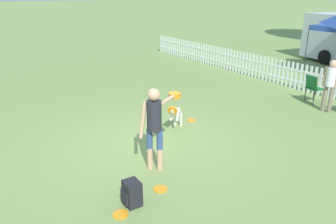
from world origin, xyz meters
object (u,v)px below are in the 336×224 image
(folding_chair_blue_left, at_px, (313,86))
(handler_person, at_px, (156,119))
(backpack_on_grass, at_px, (132,193))
(frisbee_near_handler, at_px, (191,120))
(spectator_standing, at_px, (331,81))
(frisbee_near_dog, at_px, (160,189))
(leaping_dog, at_px, (176,112))
(frisbee_midfield, at_px, (121,214))

(folding_chair_blue_left, bearing_deg, handler_person, 108.21)
(handler_person, distance_m, folding_chair_blue_left, 6.29)
(handler_person, relative_size, backpack_on_grass, 3.88)
(folding_chair_blue_left, bearing_deg, backpack_on_grass, 113.42)
(frisbee_near_handler, height_order, spectator_standing, spectator_standing)
(frisbee_near_dog, relative_size, folding_chair_blue_left, 0.28)
(leaping_dog, height_order, folding_chair_blue_left, folding_chair_blue_left)
(frisbee_near_handler, xyz_separation_m, frisbee_midfield, (2.62, -3.33, 0.00))
(handler_person, bearing_deg, backpack_on_grass, -93.96)
(handler_person, distance_m, backpack_on_grass, 1.50)
(handler_person, bearing_deg, spectator_standing, 46.87)
(frisbee_near_handler, distance_m, frisbee_near_dog, 3.39)
(frisbee_near_dog, bearing_deg, backpack_on_grass, -79.62)
(handler_person, height_order, frisbee_near_dog, handler_person)
(frisbee_near_handler, distance_m, folding_chair_blue_left, 4.22)
(handler_person, xyz_separation_m, frisbee_near_dog, (0.69, -0.33, -1.04))
(frisbee_near_dog, bearing_deg, handler_person, 154.19)
(handler_person, height_order, frisbee_near_handler, handler_person)
(frisbee_near_handler, bearing_deg, spectator_standing, 67.47)
(frisbee_near_dog, height_order, backpack_on_grass, backpack_on_grass)
(frisbee_near_handler, bearing_deg, folding_chair_blue_left, 78.86)
(backpack_on_grass, distance_m, spectator_standing, 6.88)
(handler_person, xyz_separation_m, leaping_dog, (-1.37, 1.39, -0.57))
(backpack_on_grass, bearing_deg, folding_chair_blue_left, 103.06)
(backpack_on_grass, xyz_separation_m, spectator_standing, (-0.92, 6.79, 0.70))
(frisbee_near_dog, distance_m, folding_chair_blue_left, 6.75)
(frisbee_midfield, xyz_separation_m, folding_chair_blue_left, (-1.81, 7.44, 0.52))
(handler_person, relative_size, folding_chair_blue_left, 1.89)
(backpack_on_grass, bearing_deg, frisbee_near_handler, 129.00)
(frisbee_near_handler, height_order, frisbee_midfield, same)
(frisbee_midfield, bearing_deg, backpack_on_grass, 117.61)
(frisbee_near_dog, bearing_deg, folding_chair_blue_left, 103.31)
(leaping_dog, bearing_deg, handler_person, 90.44)
(backpack_on_grass, bearing_deg, handler_person, 130.30)
(frisbee_near_dog, xyz_separation_m, frisbee_midfield, (0.26, -0.89, 0.00))
(leaping_dog, relative_size, folding_chair_blue_left, 0.94)
(folding_chair_blue_left, bearing_deg, frisbee_midfield, 114.01)
(frisbee_near_dog, relative_size, spectator_standing, 0.16)
(handler_person, xyz_separation_m, spectator_standing, (-0.12, 5.84, -0.14))
(leaping_dog, relative_size, frisbee_midfield, 3.37)
(frisbee_near_handler, distance_m, frisbee_midfield, 4.24)
(handler_person, relative_size, frisbee_midfield, 6.80)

